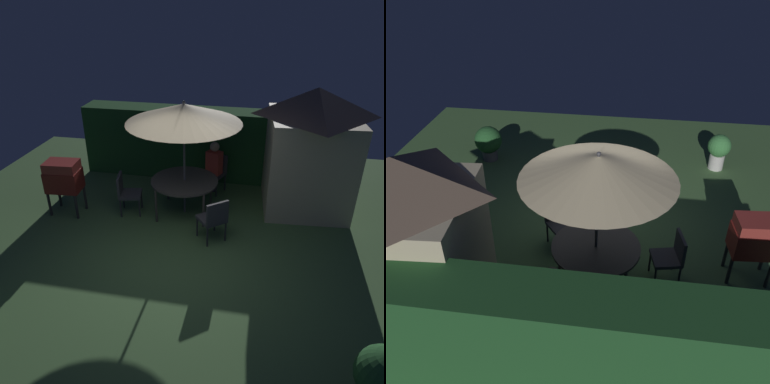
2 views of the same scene
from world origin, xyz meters
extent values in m
plane|color=#47703D|center=(0.00, 0.00, 0.00)|extent=(11.00, 11.00, 0.00)
cube|color=#1E4C23|center=(0.00, 3.50, 0.88)|extent=(6.21, 0.76, 1.75)
cube|color=#C6B793|center=(2.42, 2.37, 1.04)|extent=(1.86, 1.92, 2.07)
pyramid|color=brown|center=(2.42, 2.37, 2.36)|extent=(1.97, 2.03, 0.56)
cube|color=gray|center=(2.35, 3.28, 0.81)|extent=(0.73, 0.08, 1.62)
cylinder|color=#47423D|center=(-0.12, 1.53, 0.76)|extent=(1.42, 1.42, 0.04)
cylinder|color=#3C3834|center=(-0.62, 1.04, 0.37)|extent=(0.05, 0.05, 0.74)
cylinder|color=#3C3834|center=(0.38, 1.04, 0.37)|extent=(0.05, 0.05, 0.74)
cylinder|color=#3C3834|center=(-0.62, 2.03, 0.37)|extent=(0.05, 0.05, 0.74)
cylinder|color=#3C3834|center=(0.38, 2.03, 0.37)|extent=(0.05, 0.05, 0.74)
cylinder|color=#4C4C51|center=(-0.12, 1.53, 1.20)|extent=(0.04, 0.04, 2.40)
cone|color=beige|center=(-0.12, 1.53, 2.21)|extent=(2.30, 2.30, 0.38)
sphere|color=#4C4C51|center=(-0.12, 1.53, 2.43)|extent=(0.06, 0.06, 0.06)
cube|color=maroon|center=(-2.62, 1.04, 0.78)|extent=(0.74, 0.56, 0.45)
cube|color=maroon|center=(-2.62, 1.04, 1.10)|extent=(0.70, 0.53, 0.20)
cylinder|color=#262628|center=(-2.93, 0.83, 0.28)|extent=(0.06, 0.06, 0.55)
cylinder|color=#262628|center=(-2.31, 0.83, 0.28)|extent=(0.06, 0.06, 0.55)
cylinder|color=#262628|center=(-2.93, 1.25, 0.28)|extent=(0.06, 0.06, 0.55)
cylinder|color=#262628|center=(-2.31, 1.25, 0.28)|extent=(0.06, 0.06, 0.55)
cube|color=#38383D|center=(0.36, 2.63, 0.45)|extent=(0.61, 0.61, 0.06)
cube|color=#38383D|center=(0.44, 2.82, 0.68)|extent=(0.44, 0.23, 0.45)
cylinder|color=#2C2C30|center=(0.62, 2.73, 0.23)|extent=(0.04, 0.04, 0.45)
cylinder|color=#2C2C30|center=(0.25, 2.89, 0.23)|extent=(0.04, 0.04, 0.45)
cylinder|color=#2C2C30|center=(0.46, 2.37, 0.23)|extent=(0.04, 0.04, 0.45)
cylinder|color=#2C2C30|center=(0.09, 2.53, 0.23)|extent=(0.04, 0.04, 0.45)
cube|color=#38383D|center=(-1.25, 1.29, 0.45)|extent=(0.55, 0.55, 0.06)
cube|color=#38383D|center=(-1.46, 1.25, 0.68)|extent=(0.14, 0.46, 0.45)
cylinder|color=#2C2C30|center=(-1.49, 1.45, 0.23)|extent=(0.04, 0.04, 0.45)
cylinder|color=#2C2C30|center=(-1.41, 1.06, 0.23)|extent=(0.04, 0.04, 0.45)
cylinder|color=#2C2C30|center=(-1.10, 1.53, 0.23)|extent=(0.04, 0.04, 0.45)
cylinder|color=#2C2C30|center=(-1.02, 1.14, 0.23)|extent=(0.04, 0.04, 0.45)
cube|color=#38383D|center=(0.60, 0.65, 0.45)|extent=(0.65, 0.65, 0.06)
cube|color=#38383D|center=(0.73, 0.49, 0.68)|extent=(0.39, 0.33, 0.45)
cylinder|color=#2C2C30|center=(0.57, 0.37, 0.23)|extent=(0.04, 0.04, 0.45)
cylinder|color=#2C2C30|center=(0.88, 0.62, 0.23)|extent=(0.04, 0.04, 0.45)
cylinder|color=#2C2C30|center=(0.32, 0.68, 0.23)|extent=(0.04, 0.04, 0.45)
cylinder|color=#2C2C30|center=(0.63, 0.93, 0.23)|extent=(0.04, 0.04, 0.45)
cube|color=#CC3D33|center=(0.36, 2.63, 0.76)|extent=(0.41, 0.36, 0.55)
sphere|color=tan|center=(0.36, 2.63, 1.15)|extent=(0.22, 0.22, 0.22)
cylinder|color=#383347|center=(0.36, 2.63, 0.24)|extent=(0.10, 0.10, 0.48)
camera|label=1|loc=(1.41, -5.35, 4.24)|focal=34.86mm
camera|label=2|loc=(-0.55, 6.53, 5.10)|focal=38.78mm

